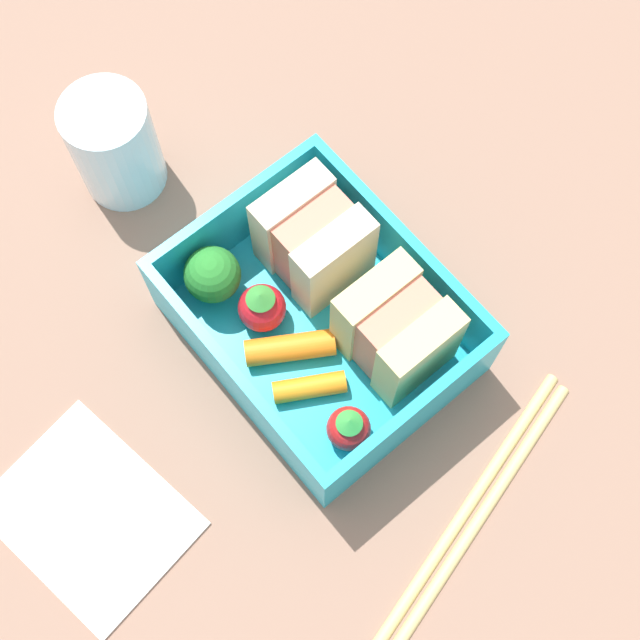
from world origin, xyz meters
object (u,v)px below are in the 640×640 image
object	(u,v)px
carrot_stick_left	(309,387)
strawberry_left	(349,428)
broccoli_floret	(212,275)
chopstick_pair	(474,511)
sandwich_left	(313,240)
folded_napkin	(92,518)
strawberry_far_left	(262,307)
sandwich_center_left	(396,330)
drinking_glass	(115,145)
carrot_stick_far_left	(290,348)

from	to	relation	value
carrot_stick_left	strawberry_left	bearing A→B (deg)	0.77
broccoli_floret	chopstick_pair	size ratio (longest dim) A/B	0.23
sandwich_left	folded_napkin	size ratio (longest dim) A/B	0.56
strawberry_far_left	strawberry_left	bearing A→B (deg)	-4.94
sandwich_center_left	carrot_stick_left	bearing A→B (deg)	-101.40
carrot_stick_left	drinking_glass	distance (cm)	19.07
strawberry_left	chopstick_pair	xyz separation A→B (cm)	(7.75, 2.71, -2.22)
carrot_stick_left	chopstick_pair	bearing A→B (deg)	13.92
strawberry_left	broccoli_floret	bearing A→B (deg)	-178.14
chopstick_pair	drinking_glass	xyz separation A→B (cm)	(-30.10, -2.45, 3.29)
broccoli_floret	folded_napkin	size ratio (longest dim) A/B	0.39
sandwich_center_left	strawberry_far_left	distance (cm)	7.96
sandwich_left	carrot_stick_left	size ratio (longest dim) A/B	1.45
sandwich_center_left	broccoli_floret	bearing A→B (deg)	-148.82
carrot_stick_left	broccoli_floret	bearing A→B (deg)	-177.70
strawberry_far_left	drinking_glass	xyz separation A→B (cm)	(-13.72, -0.49, 0.91)
chopstick_pair	strawberry_left	bearing A→B (deg)	-160.73
carrot_stick_far_left	drinking_glass	world-z (taller)	drinking_glass
drinking_glass	sandwich_left	bearing A→B (deg)	21.43
sandwich_center_left	carrot_stick_far_left	size ratio (longest dim) A/B	1.16
sandwich_left	folded_napkin	world-z (taller)	sandwich_left
sandwich_center_left	strawberry_left	distance (cm)	6.02
sandwich_left	carrot_stick_far_left	xyz separation A→B (cm)	(3.60, -4.74, -2.24)
drinking_glass	carrot_stick_far_left	bearing A→B (deg)	1.11
carrot_stick_left	folded_napkin	distance (cm)	14.18
sandwich_left	strawberry_left	world-z (taller)	sandwich_left
broccoli_floret	sandwich_left	bearing A→B (deg)	68.59
broccoli_floret	carrot_stick_far_left	xyz separation A→B (cm)	(5.84, 0.96, -1.62)
sandwich_center_left	drinking_glass	distance (cm)	20.70
strawberry_left	sandwich_left	bearing A→B (deg)	150.68
carrot_stick_far_left	chopstick_pair	distance (cm)	13.88
folded_napkin	strawberry_far_left	bearing A→B (deg)	101.46
sandwich_left	carrot_stick_far_left	size ratio (longest dim) A/B	1.16
strawberry_far_left	sandwich_left	bearing A→B (deg)	100.34
strawberry_left	folded_napkin	bearing A→B (deg)	-112.06
sandwich_center_left	carrot_stick_far_left	distance (cm)	6.35
drinking_glass	folded_napkin	size ratio (longest dim) A/B	0.68
broccoli_floret	carrot_stick_far_left	distance (cm)	6.13
chopstick_pair	strawberry_far_left	bearing A→B (deg)	-173.17
carrot_stick_far_left	drinking_glass	distance (cm)	16.57
sandwich_left	sandwich_center_left	bearing A→B (deg)	0.00
broccoli_floret	carrot_stick_left	bearing A→B (deg)	2.30
strawberry_left	drinking_glass	distance (cm)	22.38
strawberry_left	chopstick_pair	world-z (taller)	strawberry_left
sandwich_left	drinking_glass	size ratio (longest dim) A/B	0.83
sandwich_left	chopstick_pair	distance (cm)	17.84
sandwich_center_left	carrot_stick_far_left	world-z (taller)	sandwich_center_left
carrot_stick_left	strawberry_far_left	bearing A→B (deg)	171.45
sandwich_left	chopstick_pair	world-z (taller)	sandwich_left
carrot_stick_left	sandwich_center_left	bearing A→B (deg)	78.60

